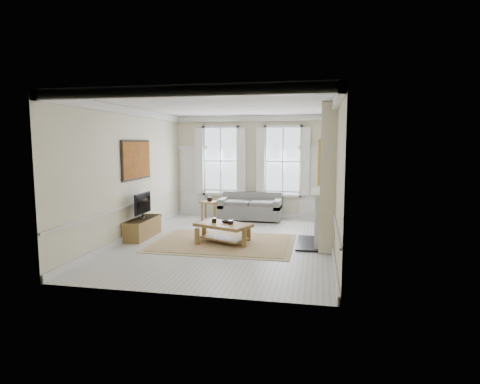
% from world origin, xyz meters
% --- Properties ---
extents(floor, '(7.20, 7.20, 0.00)m').
position_xyz_m(floor, '(0.00, 0.00, 0.00)').
color(floor, '#B7B5AD').
rests_on(floor, ground).
extents(ceiling, '(7.20, 7.20, 0.00)m').
position_xyz_m(ceiling, '(0.00, 0.00, 3.40)').
color(ceiling, white).
rests_on(ceiling, back_wall).
extents(back_wall, '(5.20, 0.00, 5.20)m').
position_xyz_m(back_wall, '(0.00, 3.60, 1.70)').
color(back_wall, beige).
rests_on(back_wall, floor).
extents(left_wall, '(0.00, 7.20, 7.20)m').
position_xyz_m(left_wall, '(-2.60, 0.00, 1.70)').
color(left_wall, beige).
rests_on(left_wall, floor).
extents(right_wall, '(0.00, 7.20, 7.20)m').
position_xyz_m(right_wall, '(2.60, 0.00, 1.70)').
color(right_wall, beige).
rests_on(right_wall, floor).
extents(window_left, '(1.26, 0.20, 2.20)m').
position_xyz_m(window_left, '(-1.05, 3.55, 1.90)').
color(window_left, '#B2BCC6').
rests_on(window_left, back_wall).
extents(window_right, '(1.26, 0.20, 2.20)m').
position_xyz_m(window_right, '(1.05, 3.55, 1.90)').
color(window_right, '#B2BCC6').
rests_on(window_right, back_wall).
extents(door_left, '(0.90, 0.08, 2.30)m').
position_xyz_m(door_left, '(-2.05, 3.56, 1.15)').
color(door_left, silver).
rests_on(door_left, floor).
extents(door_right, '(0.90, 0.08, 2.30)m').
position_xyz_m(door_right, '(2.05, 3.56, 1.15)').
color(door_right, silver).
rests_on(door_right, floor).
extents(painting, '(0.05, 1.66, 1.06)m').
position_xyz_m(painting, '(-2.56, 0.30, 2.05)').
color(painting, '#9D5D1B').
rests_on(painting, left_wall).
extents(chimney_breast, '(0.35, 1.70, 3.38)m').
position_xyz_m(chimney_breast, '(2.43, 0.20, 1.70)').
color(chimney_breast, beige).
rests_on(chimney_breast, floor).
extents(hearth, '(0.55, 1.50, 0.05)m').
position_xyz_m(hearth, '(2.00, 0.20, 0.03)').
color(hearth, black).
rests_on(hearth, floor).
extents(fireplace, '(0.21, 1.45, 1.33)m').
position_xyz_m(fireplace, '(2.20, 0.20, 0.73)').
color(fireplace, silver).
rests_on(fireplace, floor).
extents(mirror, '(0.06, 1.26, 1.06)m').
position_xyz_m(mirror, '(2.21, 0.20, 2.05)').
color(mirror, gold).
rests_on(mirror, chimney_breast).
extents(sofa, '(1.99, 0.97, 0.89)m').
position_xyz_m(sofa, '(0.06, 3.11, 0.37)').
color(sofa, '#61615E').
rests_on(sofa, floor).
extents(side_table, '(0.63, 0.63, 0.61)m').
position_xyz_m(side_table, '(-1.25, 2.84, 0.50)').
color(side_table, olive).
rests_on(side_table, floor).
extents(rug, '(3.50, 2.60, 0.02)m').
position_xyz_m(rug, '(-0.09, -0.11, 0.01)').
color(rug, olive).
rests_on(rug, floor).
extents(coffee_table, '(1.54, 1.23, 0.50)m').
position_xyz_m(coffee_table, '(-0.09, -0.11, 0.42)').
color(coffee_table, olive).
rests_on(coffee_table, rug).
extents(ceramic_pot_a, '(0.12, 0.12, 0.12)m').
position_xyz_m(ceramic_pot_a, '(-0.34, -0.06, 0.56)').
color(ceramic_pot_a, black).
rests_on(ceramic_pot_a, coffee_table).
extents(ceramic_pot_b, '(0.14, 0.14, 0.10)m').
position_xyz_m(ceramic_pot_b, '(0.11, -0.16, 0.55)').
color(ceramic_pot_b, black).
rests_on(ceramic_pot_b, coffee_table).
extents(bowl, '(0.29, 0.29, 0.06)m').
position_xyz_m(bowl, '(-0.04, -0.01, 0.53)').
color(bowl, black).
rests_on(bowl, coffee_table).
extents(tv_stand, '(0.46, 1.44, 0.51)m').
position_xyz_m(tv_stand, '(-2.34, 0.08, 0.26)').
color(tv_stand, olive).
rests_on(tv_stand, floor).
extents(tv, '(0.08, 0.90, 0.68)m').
position_xyz_m(tv, '(-2.32, 0.08, 0.91)').
color(tv, black).
rests_on(tv, tv_stand).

